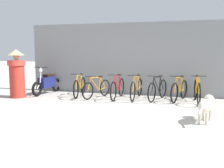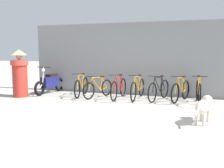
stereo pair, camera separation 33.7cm
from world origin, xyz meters
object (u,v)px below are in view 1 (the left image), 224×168
bicycle_6 (197,91)px  stray_dog (206,105)px  bicycle_2 (118,88)px  motorcycle (47,83)px  bicycle_0 (80,87)px  bicycle_4 (158,90)px  bicycle_5 (179,90)px  person_in_robes (17,73)px  bicycle_3 (136,89)px  bicycle_1 (97,89)px

bicycle_6 → stray_dog: 2.39m
bicycle_2 → motorcycle: (-2.95, 0.22, 0.07)m
bicycle_0 → bicycle_2: bearing=77.7°
bicycle_4 → bicycle_5: (0.72, 0.07, -0.00)m
bicycle_5 → motorcycle: (-5.07, 0.01, 0.08)m
person_in_robes → bicycle_6: bearing=-158.0°
bicycle_0 → bicycle_4: (2.89, 0.06, 0.00)m
bicycle_3 → person_in_robes: 4.37m
bicycle_5 → bicycle_4: bearing=-67.8°
bicycle_0 → bicycle_6: (4.18, -0.05, 0.02)m
bicycle_2 → motorcycle: 2.96m
bicycle_5 → stray_dog: size_ratio=1.32×
bicycle_2 → stray_dog: bicycle_2 is taller
bicycle_0 → motorcycle: (-1.46, 0.14, 0.07)m
bicycle_6 → bicycle_0: bearing=-95.2°
bicycle_4 → bicycle_6: bearing=99.7°
bicycle_2 → bicycle_3: (0.64, 0.20, -0.01)m
motorcycle → stray_dog: motorcycle is taller
bicycle_1 → motorcycle: motorcycle is taller
motorcycle → bicycle_4: bearing=93.4°
motorcycle → stray_dog: 6.33m
bicycle_1 → bicycle_3: 1.44m
bicycle_5 → person_in_robes: bearing=-63.7°
bicycle_2 → bicycle_6: bearing=91.1°
bicycle_0 → bicycle_5: size_ratio=1.10×
bicycle_4 → bicycle_5: same height
bicycle_0 → bicycle_1: bicycle_0 is taller
bicycle_0 → bicycle_6: size_ratio=1.01×
bicycle_0 → motorcycle: 1.47m
bicycle_6 → motorcycle: (-5.64, 0.19, 0.05)m
bicycle_2 → person_in_robes: person_in_robes is taller
motorcycle → bicycle_5: bearing=94.4°
bicycle_4 → motorcycle: motorcycle is taller
bicycle_2 → bicycle_1: bearing=-88.4°
bicycle_3 → motorcycle: motorcycle is taller
bicycle_0 → bicycle_1: 0.72m
bicycle_4 → bicycle_6: 1.30m
bicycle_2 → person_in_robes: (-3.58, -0.79, 0.53)m
bicycle_0 → bicycle_4: size_ratio=1.03×
bicycle_4 → person_in_robes: size_ratio=0.96×
bicycle_4 → person_in_robes: bearing=-64.9°
bicycle_1 → motorcycle: size_ratio=0.86×
bicycle_0 → bicycle_3: size_ratio=0.99×
bicycle_6 → bicycle_2: bearing=-93.9°
stray_dog → person_in_robes: (-6.41, 1.56, 0.49)m
bicycle_3 → person_in_robes: size_ratio=1.01×
bicycle_1 → stray_dog: (3.61, -2.33, 0.07)m
bicycle_1 → bicycle_3: (1.42, 0.21, 0.03)m
bicycle_2 → bicycle_5: (2.12, 0.21, -0.01)m
bicycle_5 → bicycle_3: bearing=-73.0°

